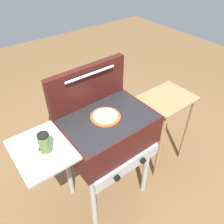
{
  "coord_description": "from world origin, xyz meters",
  "views": [
    {
      "loc": [
        -0.7,
        -0.97,
        1.9
      ],
      "look_at": [
        0.05,
        0.0,
        0.92
      ],
      "focal_mm": 36.17,
      "sensor_mm": 36.0,
      "label": 1
    }
  ],
  "objects_px": {
    "grill": "(105,133)",
    "prep_table": "(164,117)",
    "pizza_cheese": "(105,116)",
    "sauce_jar": "(45,142)"
  },
  "relations": [
    {
      "from": "pizza_cheese",
      "to": "sauce_jar",
      "type": "distance_m",
      "value": 0.45
    },
    {
      "from": "grill",
      "to": "prep_table",
      "type": "xyz_separation_m",
      "value": [
        0.67,
        0.0,
        -0.2
      ]
    },
    {
      "from": "pizza_cheese",
      "to": "sauce_jar",
      "type": "xyz_separation_m",
      "value": [
        -0.45,
        -0.03,
        0.05
      ]
    },
    {
      "from": "sauce_jar",
      "to": "prep_table",
      "type": "xyz_separation_m",
      "value": [
        1.12,
        0.02,
        -0.4
      ]
    },
    {
      "from": "grill",
      "to": "prep_table",
      "type": "bearing_deg",
      "value": 0.37
    },
    {
      "from": "sauce_jar",
      "to": "prep_table",
      "type": "distance_m",
      "value": 1.19
    },
    {
      "from": "pizza_cheese",
      "to": "sauce_jar",
      "type": "relative_size",
      "value": 1.68
    },
    {
      "from": "grill",
      "to": "prep_table",
      "type": "relative_size",
      "value": 1.22
    },
    {
      "from": "grill",
      "to": "sauce_jar",
      "type": "distance_m",
      "value": 0.49
    },
    {
      "from": "prep_table",
      "to": "pizza_cheese",
      "type": "bearing_deg",
      "value": 179.92
    }
  ]
}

